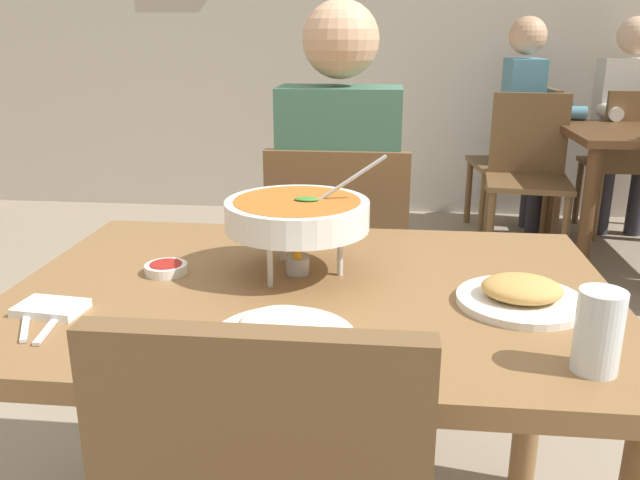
{
  "coord_description": "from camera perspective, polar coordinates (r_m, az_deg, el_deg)",
  "views": [
    {
      "loc": [
        0.15,
        -1.22,
        1.22
      ],
      "look_at": [
        0.0,
        0.15,
        0.78
      ],
      "focal_mm": 36.58,
      "sensor_mm": 36.0,
      "label": 1
    }
  ],
  "objects": [
    {
      "name": "dining_table_main",
      "position": [
        1.37,
        -0.67,
        -8.36
      ],
      "size": [
        1.21,
        0.84,
        0.73
      ],
      "color": "brown",
      "rests_on": "ground_plane"
    },
    {
      "name": "chair_diner_main",
      "position": [
        2.06,
        1.64,
        -2.44
      ],
      "size": [
        0.44,
        0.44,
        0.9
      ],
      "color": "brown",
      "rests_on": "ground_plane"
    },
    {
      "name": "diner_main",
      "position": [
        2.02,
        1.77,
        4.17
      ],
      "size": [
        0.4,
        0.45,
        1.31
      ],
      "color": "#2D2D38",
      "rests_on": "ground_plane"
    },
    {
      "name": "curry_bowl",
      "position": [
        1.35,
        -2.0,
        2.18
      ],
      "size": [
        0.33,
        0.3,
        0.26
      ],
      "color": "silver",
      "rests_on": "dining_table_main"
    },
    {
      "name": "rice_plate",
      "position": [
        1.08,
        -3.22,
        -8.04
      ],
      "size": [
        0.24,
        0.24,
        0.06
      ],
      "color": "white",
      "rests_on": "dining_table_main"
    },
    {
      "name": "appetizer_plate",
      "position": [
        1.29,
        17.19,
        -4.6
      ],
      "size": [
        0.24,
        0.24,
        0.06
      ],
      "color": "white",
      "rests_on": "dining_table_main"
    },
    {
      "name": "sauce_dish",
      "position": [
        1.43,
        -13.31,
        -2.42
      ],
      "size": [
        0.09,
        0.09,
        0.02
      ],
      "color": "white",
      "rests_on": "dining_table_main"
    },
    {
      "name": "napkin_folded",
      "position": [
        1.3,
        -22.49,
        -5.52
      ],
      "size": [
        0.13,
        0.09,
        0.02
      ],
      "primitive_type": "cube",
      "rotation": [
        0.0,
        0.0,
        -0.1
      ],
      "color": "white",
      "rests_on": "dining_table_main"
    },
    {
      "name": "fork_utensil",
      "position": [
        1.27,
        -24.31,
        -6.48
      ],
      "size": [
        0.09,
        0.16,
        0.01
      ],
      "primitive_type": "cube",
      "rotation": [
        0.0,
        0.0,
        0.46
      ],
      "color": "silver",
      "rests_on": "dining_table_main"
    },
    {
      "name": "spoon_utensil",
      "position": [
        1.25,
        -22.31,
        -6.68
      ],
      "size": [
        0.04,
        0.17,
        0.01
      ],
      "primitive_type": "cube",
      "rotation": [
        0.0,
        0.0,
        0.16
      ],
      "color": "silver",
      "rests_on": "dining_table_main"
    },
    {
      "name": "drink_glass",
      "position": [
        1.07,
        23.13,
        -7.69
      ],
      "size": [
        0.07,
        0.07,
        0.13
      ],
      "color": "silver",
      "rests_on": "dining_table_main"
    },
    {
      "name": "chair_bg_middle",
      "position": [
        4.27,
        17.45,
        7.36
      ],
      "size": [
        0.49,
        0.49,
        0.9
      ],
      "color": "brown",
      "rests_on": "ground_plane"
    },
    {
      "name": "chair_bg_right",
      "position": [
        4.37,
        25.51,
        6.69
      ],
      "size": [
        0.45,
        0.45,
        0.9
      ],
      "color": "brown",
      "rests_on": "ground_plane"
    },
    {
      "name": "chair_bg_corner",
      "position": [
        3.81,
        17.73,
        6.17
      ],
      "size": [
        0.48,
        0.48,
        0.9
      ],
      "color": "brown",
      "rests_on": "ground_plane"
    },
    {
      "name": "patron_bg_middle",
      "position": [
        4.24,
        17.67,
        10.51
      ],
      "size": [
        0.45,
        0.4,
        1.31
      ],
      "color": "#2D2D38",
      "rests_on": "ground_plane"
    },
    {
      "name": "patron_bg_right",
      "position": [
        4.47,
        25.32,
        9.99
      ],
      "size": [
        0.4,
        0.45,
        1.31
      ],
      "color": "#2D2D38",
      "rests_on": "ground_plane"
    }
  ]
}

